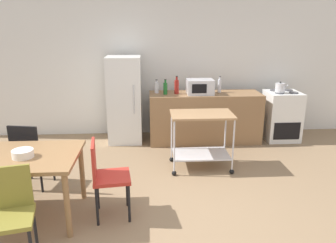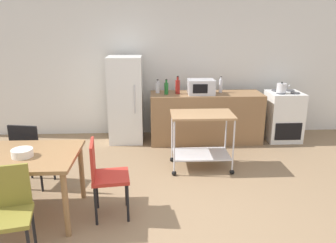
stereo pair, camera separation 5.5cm
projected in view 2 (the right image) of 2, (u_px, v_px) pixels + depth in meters
name	position (u px, v px, depth m)	size (l,w,h in m)	color
ground_plane	(161.00, 223.00, 3.60)	(12.00, 12.00, 0.00)	#8C7051
back_wall	(155.00, 59.00, 6.25)	(8.40, 0.12, 2.90)	silver
kitchen_counter	(206.00, 117.00, 6.00)	(2.00, 0.64, 0.90)	olive
dining_table	(7.00, 162.00, 3.53)	(1.50, 0.90, 0.75)	olive
chair_olive	(8.00, 210.00, 2.90)	(0.48, 0.48, 0.89)	olive
chair_black	(30.00, 150.00, 4.25)	(0.47, 0.47, 0.89)	black
chair_red	(104.00, 173.00, 3.60)	(0.45, 0.45, 0.89)	#B72D23
stove_oven	(283.00, 116.00, 6.09)	(0.60, 0.61, 0.92)	white
refrigerator	(126.00, 100.00, 5.93)	(0.60, 0.63, 1.55)	white
kitchen_cart	(202.00, 132.00, 4.81)	(0.91, 0.57, 0.85)	#A37A51
bottle_sparkling_water	(158.00, 87.00, 5.88)	(0.08, 0.08, 0.24)	silver
bottle_sesame_oil	(166.00, 88.00, 5.76)	(0.07, 0.07, 0.27)	#1E6628
bottle_olive_oil	(178.00, 86.00, 5.80)	(0.08, 0.08, 0.32)	maroon
microwave	(201.00, 87.00, 5.76)	(0.46, 0.35, 0.26)	silver
bottle_hot_sauce	(221.00, 86.00, 5.91)	(0.06, 0.06, 0.29)	silver
fruit_bowl	(22.00, 153.00, 3.44)	(0.22, 0.22, 0.08)	white
kettle	(282.00, 88.00, 5.83)	(0.24, 0.17, 0.19)	silver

